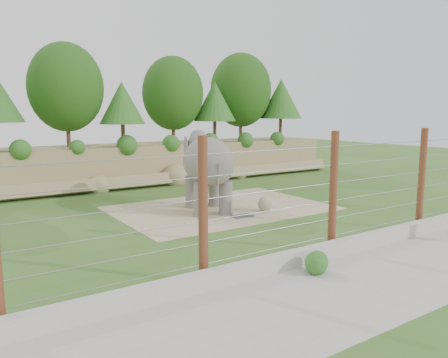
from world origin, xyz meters
TOP-DOWN VIEW (x-y plane):
  - ground at (0.00, 0.00)m, footprint 90.00×90.00m
  - back_embankment at (0.59, 12.68)m, footprint 30.00×5.52m
  - dirt_patch at (0.50, 3.00)m, footprint 10.00×7.00m
  - drain_grate at (0.32, 1.00)m, footprint 1.00×0.60m
  - elephant at (-0.34, 2.84)m, footprint 3.19×4.85m
  - stone_ball at (1.79, 1.25)m, footprint 0.67×0.67m
  - retaining_wall at (0.00, -5.00)m, footprint 26.00×0.35m
  - walkway at (0.00, -7.00)m, footprint 26.00×4.00m
  - barrier_fence at (0.00, -4.50)m, footprint 20.26×0.26m
  - walkway_shrub at (-1.84, -5.80)m, footprint 0.65×0.65m

SIDE VIEW (x-z plane):
  - ground at x=0.00m, z-range 0.00..0.00m
  - walkway at x=0.00m, z-range 0.00..0.01m
  - dirt_patch at x=0.50m, z-range 0.00..0.02m
  - drain_grate at x=0.32m, z-range 0.02..0.05m
  - retaining_wall at x=0.00m, z-range 0.00..0.50m
  - walkway_shrub at x=-1.84m, z-range 0.01..0.66m
  - stone_ball at x=1.79m, z-range 0.02..0.69m
  - elephant at x=-0.34m, z-range 0.00..3.63m
  - barrier_fence at x=0.00m, z-range 0.00..4.00m
  - back_embankment at x=0.59m, z-range -0.42..8.35m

